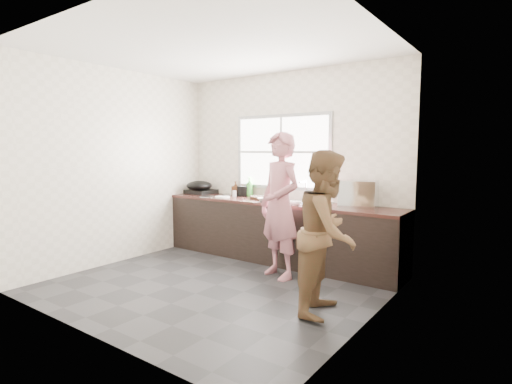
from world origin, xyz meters
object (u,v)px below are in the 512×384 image
Objects in this scene: cutting_board at (264,197)px; bowl_held at (296,203)px; bowl_crabs at (322,205)px; burner at (201,192)px; dish_rack at (358,194)px; plate_food at (222,197)px; wok at (199,186)px; bowl_mince at (266,200)px; bottle_brown_tall at (236,189)px; bottle_brown_short at (243,191)px; pot_lid_left at (207,197)px; woman at (280,210)px; bottle_green at (249,187)px; black_pot at (244,191)px; pot_lid_right at (230,194)px; person_side at (327,232)px; glass_jar at (234,193)px.

bowl_held reaches higher than cutting_board.
burner is (-2.37, 0.32, -0.00)m from bowl_crabs.
bowl_held is 0.81m from dish_rack.
plate_food is 0.54× the size of wok.
cutting_board is 1.89× the size of bowl_crabs.
bowl_held is (0.52, -0.07, 0.00)m from bowl_mince.
bottle_brown_tall reaches higher than bottle_brown_short.
bowl_crabs is 1.96m from pot_lid_left.
woman reaches higher than bottle_green.
black_pot is at bearing 0.00° from bottle_brown_tall.
bowl_held is at bearing -6.91° from wok.
wok is (-0.74, -0.20, 0.06)m from bottle_brown_short.
woman is 5.62× the size of bottle_green.
bottle_brown_short is at bearing 0.00° from bottle_brown_tall.
wok reaches higher than plate_food.
bowl_held is at bearing -18.00° from bottle_brown_tall.
burner is at bearing 159.37° from plate_food.
bottle_brown_tall is (-0.17, 0.00, 0.02)m from black_pot.
dish_rack is 2.34m from pot_lid_left.
wok is (-1.95, 0.24, 0.11)m from bowl_held.
pot_lid_right is at bearing 171.58° from woman.
black_pot is at bearing 45.46° from person_side.
woman is 1.47m from bottle_brown_short.
cutting_board is 1.37× the size of bottle_green.
bottle_brown_short reaches higher than bowl_mince.
bottle_brown_short is 0.39× the size of burner.
woman reaches higher than bowl_crabs.
woman reaches higher than person_side.
glass_jar reaches higher than pot_lid_left.
cutting_board is at bearing -13.55° from black_pot.
person_side is 2.63m from bottle_brown_short.
dish_rack is at bearing 21.83° from bowl_held.
bowl_mince is 0.95× the size of black_pot.
person_side is at bearing -34.33° from bottle_brown_short.
bottle_green is at bearing 44.11° from person_side.
dish_rack reaches higher than pot_lid_right.
dish_rack reaches higher than bowl_crabs.
glass_jar is at bearing -1.19° from burner.
bowl_crabs is 2.40m from burner.
plate_food is 0.38m from bottle_brown_tall.
wok is at bearing 173.09° from bowl_held.
person_side is 6.93× the size of plate_food.
plate_food is 0.90× the size of pot_lid_right.
black_pot is 1.10× the size of bottle_brown_tall.
black_pot is 0.59m from pot_lid_left.
bottle_brown_tall is at bearing 47.48° from person_side.
black_pot is at bearing 48.53° from pot_lid_left.
bottle_green is 0.71× the size of burner.
bowl_held is 2.02m from burner.
cutting_board is at bearing 155.66° from bowl_held.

